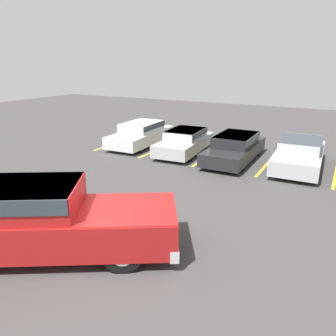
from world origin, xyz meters
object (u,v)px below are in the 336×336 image
at_px(traffic_cone, 14,180).
at_px(parked_sedan_d, 299,153).
at_px(pickup_truck, 47,220).
at_px(parked_sedan_a, 141,133).
at_px(parked_sedan_b, 185,141).
at_px(parked_sedan_c, 235,147).

bearing_deg(traffic_cone, parked_sedan_d, 40.29).
bearing_deg(parked_sedan_d, pickup_truck, -25.16).
bearing_deg(parked_sedan_d, parked_sedan_a, -92.85).
bearing_deg(traffic_cone, parked_sedan_b, 64.72).
relative_size(pickup_truck, traffic_cone, 11.20).
relative_size(parked_sedan_a, traffic_cone, 8.34).
relative_size(pickup_truck, parked_sedan_b, 1.42).
height_order(pickup_truck, parked_sedan_d, pickup_truck).
bearing_deg(traffic_cone, parked_sedan_c, 50.08).
xyz_separation_m(parked_sedan_c, traffic_cone, (-6.09, -7.28, -0.40)).
xyz_separation_m(pickup_truck, parked_sedan_a, (-4.02, 10.12, -0.22)).
bearing_deg(pickup_truck, parked_sedan_c, 50.15).
height_order(parked_sedan_a, parked_sedan_b, parked_sedan_a).
height_order(pickup_truck, parked_sedan_b, pickup_truck).
xyz_separation_m(pickup_truck, traffic_cone, (-4.65, 2.50, -0.63)).
bearing_deg(parked_sedan_b, pickup_truck, 2.65).
bearing_deg(pickup_truck, parked_sedan_d, 35.63).
relative_size(parked_sedan_b, traffic_cone, 7.91).
relative_size(parked_sedan_d, traffic_cone, 8.46).
height_order(parked_sedan_a, parked_sedan_c, parked_sedan_a).
xyz_separation_m(parked_sedan_b, parked_sedan_c, (2.63, -0.05, 0.02)).
distance_m(pickup_truck, parked_sedan_b, 9.91).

